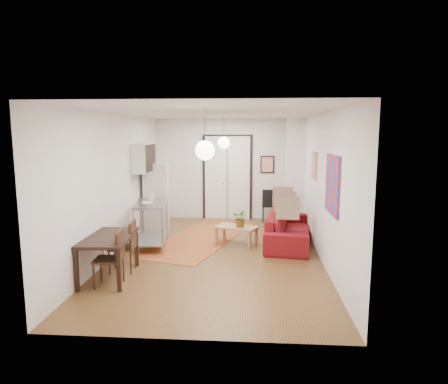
# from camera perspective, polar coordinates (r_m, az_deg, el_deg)

# --- Properties ---
(floor) EXTENTS (7.00, 7.00, 0.00)m
(floor) POSITION_cam_1_polar(r_m,az_deg,el_deg) (8.45, -1.00, -8.82)
(floor) COLOR brown
(floor) RESTS_ON ground
(ceiling) EXTENTS (4.20, 7.00, 0.02)m
(ceiling) POSITION_cam_1_polar(r_m,az_deg,el_deg) (8.07, -1.06, 11.22)
(ceiling) COLOR silver
(ceiling) RESTS_ON wall_back
(wall_back) EXTENTS (4.20, 0.02, 2.90)m
(wall_back) POSITION_cam_1_polar(r_m,az_deg,el_deg) (11.61, 0.50, 3.27)
(wall_back) COLOR white
(wall_back) RESTS_ON floor
(wall_front) EXTENTS (4.20, 0.02, 2.90)m
(wall_front) POSITION_cam_1_polar(r_m,az_deg,el_deg) (4.72, -4.81, -4.70)
(wall_front) COLOR white
(wall_front) RESTS_ON floor
(wall_left) EXTENTS (0.02, 7.00, 2.90)m
(wall_left) POSITION_cam_1_polar(r_m,az_deg,el_deg) (8.58, -15.14, 1.07)
(wall_left) COLOR white
(wall_left) RESTS_ON floor
(wall_right) EXTENTS (0.02, 7.00, 2.90)m
(wall_right) POSITION_cam_1_polar(r_m,az_deg,el_deg) (8.22, 13.70, 0.80)
(wall_right) COLOR white
(wall_right) RESTS_ON floor
(double_doors) EXTENTS (1.44, 0.06, 2.50)m
(double_doors) POSITION_cam_1_polar(r_m,az_deg,el_deg) (11.59, 0.48, 2.02)
(double_doors) COLOR white
(double_doors) RESTS_ON wall_back
(stub_partition) EXTENTS (0.50, 0.10, 2.90)m
(stub_partition) POSITION_cam_1_polar(r_m,az_deg,el_deg) (10.70, 10.13, 2.68)
(stub_partition) COLOR white
(stub_partition) RESTS_ON floor
(wall_cabinet) EXTENTS (0.35, 1.00, 0.70)m
(wall_cabinet) POSITION_cam_1_polar(r_m,az_deg,el_deg) (9.91, -11.42, 4.79)
(wall_cabinet) COLOR silver
(wall_cabinet) RESTS_ON wall_left
(painting_popart) EXTENTS (0.05, 1.00, 1.00)m
(painting_popart) POSITION_cam_1_polar(r_m,az_deg,el_deg) (6.98, 15.26, 1.04)
(painting_popart) COLOR red
(painting_popart) RESTS_ON wall_right
(painting_abstract) EXTENTS (0.05, 0.50, 0.60)m
(painting_abstract) POSITION_cam_1_polar(r_m,az_deg,el_deg) (8.97, 12.78, 3.72)
(painting_abstract) COLOR beige
(painting_abstract) RESTS_ON wall_right
(poster_back) EXTENTS (0.40, 0.03, 0.50)m
(poster_back) POSITION_cam_1_polar(r_m,az_deg,el_deg) (11.55, 6.21, 3.94)
(poster_back) COLOR red
(poster_back) RESTS_ON wall_back
(print_left) EXTENTS (0.03, 0.44, 0.54)m
(print_left) POSITION_cam_1_polar(r_m,az_deg,el_deg) (10.43, -11.50, 5.25)
(print_left) COLOR #A67245
(print_left) RESTS_ON wall_left
(pendant_back) EXTENTS (0.30, 0.30, 0.80)m
(pendant_back) POSITION_cam_1_polar(r_m,az_deg,el_deg) (10.06, -0.03, 7.02)
(pendant_back) COLOR white
(pendant_back) RESTS_ON ceiling
(pendant_front) EXTENTS (0.30, 0.30, 0.80)m
(pendant_front) POSITION_cam_1_polar(r_m,az_deg,el_deg) (6.08, -2.73, 5.95)
(pendant_front) COLOR white
(pendant_front) RESTS_ON ceiling
(kilim_rug) EXTENTS (2.53, 4.15, 0.01)m
(kilim_rug) POSITION_cam_1_polar(r_m,az_deg,el_deg) (9.66, -3.24, -6.57)
(kilim_rug) COLOR #A75729
(kilim_rug) RESTS_ON floor
(sofa) EXTENTS (2.48, 1.25, 0.69)m
(sofa) POSITION_cam_1_polar(r_m,az_deg,el_deg) (9.25, 9.25, -5.17)
(sofa) COLOR maroon
(sofa) RESTS_ON floor
(coffee_table) EXTENTS (1.04, 0.82, 0.41)m
(coffee_table) POSITION_cam_1_polar(r_m,az_deg,el_deg) (9.07, 1.77, -5.28)
(coffee_table) COLOR tan
(coffee_table) RESTS_ON floor
(potted_plant) EXTENTS (0.45, 0.42, 0.40)m
(potted_plant) POSITION_cam_1_polar(r_m,az_deg,el_deg) (9.01, 2.42, -3.73)
(potted_plant) COLOR #39692F
(potted_plant) RESTS_ON coffee_table
(kitchen_counter) EXTENTS (0.84, 1.40, 1.01)m
(kitchen_counter) POSITION_cam_1_polar(r_m,az_deg,el_deg) (8.89, -10.36, -3.62)
(kitchen_counter) COLOR #A4A7A9
(kitchen_counter) RESTS_ON floor
(bowl) EXTENTS (0.27, 0.27, 0.06)m
(bowl) POSITION_cam_1_polar(r_m,az_deg,el_deg) (8.54, -10.92, -1.62)
(bowl) COLOR silver
(bowl) RESTS_ON kitchen_counter
(soap_bottle) EXTENTS (0.11, 0.11, 0.21)m
(soap_bottle) POSITION_cam_1_polar(r_m,az_deg,el_deg) (9.06, -10.35, -0.53)
(soap_bottle) COLOR #5496B6
(soap_bottle) RESTS_ON kitchen_counter
(fridge) EXTENTS (0.69, 0.69, 1.74)m
(fridge) POSITION_cam_1_polar(r_m,az_deg,el_deg) (10.45, -9.65, -0.66)
(fridge) COLOR silver
(fridge) RESTS_ON floor
(dining_table) EXTENTS (0.86, 1.40, 0.75)m
(dining_table) POSITION_cam_1_polar(r_m,az_deg,el_deg) (7.23, -16.16, -6.71)
(dining_table) COLOR black
(dining_table) RESTS_ON floor
(dining_chair_near) EXTENTS (0.47, 0.64, 0.93)m
(dining_chair_near) POSITION_cam_1_polar(r_m,az_deg,el_deg) (7.63, -14.15, -6.84)
(dining_chair_near) COLOR #3A2112
(dining_chair_near) RESTS_ON floor
(dining_chair_far) EXTENTS (0.47, 0.64, 0.93)m
(dining_chair_far) POSITION_cam_1_polar(r_m,az_deg,el_deg) (6.99, -15.95, -8.33)
(dining_chair_far) COLOR #3A2112
(dining_chair_far) RESTS_ON floor
(black_side_chair) EXTENTS (0.43, 0.43, 0.94)m
(black_side_chair) POSITION_cam_1_polar(r_m,az_deg,el_deg) (11.46, 6.53, -1.40)
(black_side_chair) COLOR black
(black_side_chair) RESTS_ON floor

